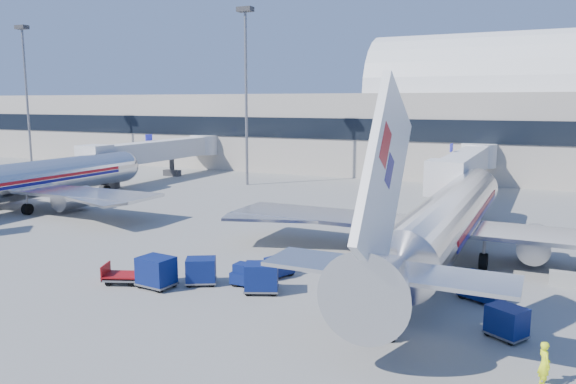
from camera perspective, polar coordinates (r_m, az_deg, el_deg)
The scene contains 18 objects.
ground at distance 39.04m, azimuth -0.25°, elevation -6.93°, with size 260.00×260.00×0.00m, color gray.
terminal at distance 94.67m, azimuth 7.04°, elevation 7.09°, with size 170.00×28.15×21.00m.
airliner_main at distance 39.62m, azimuth 15.83°, elevation -2.68°, with size 32.00×37.26×12.07m.
airliner_mid at distance 62.11m, azimuth -25.93°, elevation 0.93°, with size 32.00×37.26×12.07m.
jetbridge_near at distance 65.57m, azimuth 17.69°, elevation 2.69°, with size 4.40×27.50×6.25m.
jetbridge_mid at distance 82.39m, azimuth -12.69°, elevation 4.13°, with size 4.40×27.50×6.25m.
mast_far_west at distance 99.50m, azimuth -25.13°, elevation 10.59°, with size 2.00×1.20×22.60m.
mast_west at distance 73.50m, azimuth -4.30°, elevation 12.23°, with size 2.00×1.20×22.60m.
tug_lead at distance 33.64m, azimuth -4.14°, elevation -8.52°, with size 2.09×1.07×1.35m.
tug_right at distance 32.93m, azimuth 18.90°, elevation -9.23°, with size 2.66×2.12×1.55m.
tug_left at distance 35.23m, azimuth -1.12°, elevation -7.71°, with size 1.66×2.23×1.31m.
cart_train_a at distance 32.39m, azimuth -2.69°, elevation -8.64°, with size 2.39×2.15×1.72m.
cart_train_b at distance 34.19m, azimuth -8.83°, elevation -7.89°, with size 2.27×2.11×1.61m.
cart_train_c at distance 34.09m, azimuth -13.23°, elevation -7.86°, with size 2.24×1.80×1.84m.
cart_solo_near at distance 26.85m, azimuth 8.93°, elevation -12.82°, with size 2.16×2.00×1.53m.
cart_solo_far at distance 28.39m, azimuth 21.34°, elevation -12.15°, with size 2.13×1.99×1.50m.
cart_open_red at distance 35.51m, azimuth -16.38°, elevation -8.25°, with size 2.60×2.25×0.59m.
ramp_worker at distance 24.50m, azimuth 24.59°, elevation -15.60°, with size 0.65×0.43×1.79m, color #D1ED19.
Camera 1 is at (16.23, -33.83, 10.81)m, focal length 35.00 mm.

